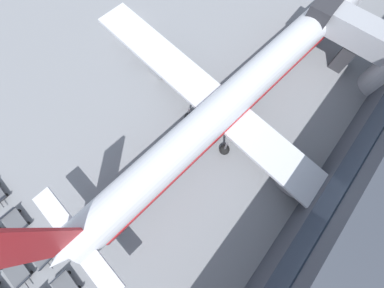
{
  "coord_description": "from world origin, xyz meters",
  "views": [
    {
      "loc": [
        22.9,
        -14.69,
        24.87
      ],
      "look_at": [
        17.64,
        -8.21,
        1.2
      ],
      "focal_mm": 22.0,
      "sensor_mm": 36.0,
      "label": 1
    }
  ],
  "objects_px": {
    "airplane": "(231,102)",
    "baggage_dolly_row_mid_b_col_c": "(40,254)",
    "baggage_dolly_row_mid_a_col_c": "(17,272)",
    "baggage_dolly_row_mid_b_col_b": "(15,222)",
    "baggage_dolly_row_mid_b_col_d": "(66,287)"
  },
  "relations": [
    {
      "from": "airplane",
      "to": "baggage_dolly_row_mid_b_col_c",
      "type": "distance_m",
      "value": 23.69
    },
    {
      "from": "airplane",
      "to": "baggage_dolly_row_mid_b_col_c",
      "type": "height_order",
      "value": "airplane"
    },
    {
      "from": "airplane",
      "to": "baggage_dolly_row_mid_b_col_b",
      "type": "xyz_separation_m",
      "value": [
        -9.2,
        -22.68,
        -2.9
      ]
    },
    {
      "from": "baggage_dolly_row_mid_a_col_c",
      "to": "airplane",
      "type": "bearing_deg",
      "value": 77.87
    },
    {
      "from": "baggage_dolly_row_mid_b_col_b",
      "to": "baggage_dolly_row_mid_b_col_d",
      "type": "bearing_deg",
      "value": -3.85
    },
    {
      "from": "airplane",
      "to": "baggage_dolly_row_mid_b_col_d",
      "type": "relative_size",
      "value": 13.91
    },
    {
      "from": "baggage_dolly_row_mid_a_col_c",
      "to": "baggage_dolly_row_mid_b_col_d",
      "type": "relative_size",
      "value": 0.99
    },
    {
      "from": "airplane",
      "to": "baggage_dolly_row_mid_b_col_d",
      "type": "bearing_deg",
      "value": -92.57
    },
    {
      "from": "airplane",
      "to": "baggage_dolly_row_mid_b_col_b",
      "type": "relative_size",
      "value": 13.96
    },
    {
      "from": "airplane",
      "to": "baggage_dolly_row_mid_b_col_c",
      "type": "relative_size",
      "value": 14.15
    },
    {
      "from": "baggage_dolly_row_mid_b_col_b",
      "to": "baggage_dolly_row_mid_b_col_c",
      "type": "xyz_separation_m",
      "value": [
        4.16,
        -0.28,
        0.0
      ]
    },
    {
      "from": "baggage_dolly_row_mid_a_col_c",
      "to": "baggage_dolly_row_mid_b_col_c",
      "type": "distance_m",
      "value": 2.35
    },
    {
      "from": "baggage_dolly_row_mid_a_col_c",
      "to": "baggage_dolly_row_mid_b_col_b",
      "type": "bearing_deg",
      "value": 145.4
    },
    {
      "from": "baggage_dolly_row_mid_b_col_b",
      "to": "baggage_dolly_row_mid_b_col_c",
      "type": "height_order",
      "value": "same"
    },
    {
      "from": "airplane",
      "to": "baggage_dolly_row_mid_a_col_c",
      "type": "xyz_separation_m",
      "value": [
        -5.44,
        -25.28,
        -2.9
      ]
    }
  ]
}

